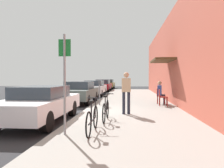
# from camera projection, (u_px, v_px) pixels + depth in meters

# --- Properties ---
(ground_plane) EXTENTS (60.00, 60.00, 0.00)m
(ground_plane) POSITION_uv_depth(u_px,v_px,m) (83.00, 113.00, 9.46)
(ground_plane) COLOR #2D2D30
(sidewalk_slab) EXTENTS (4.50, 32.00, 0.12)m
(sidewalk_slab) POSITION_uv_depth(u_px,v_px,m) (133.00, 107.00, 11.26)
(sidewalk_slab) COLOR #9E9B93
(sidewalk_slab) RESTS_ON ground_plane
(building_facade) EXTENTS (1.40, 32.00, 5.54)m
(building_facade) POSITION_uv_depth(u_px,v_px,m) (179.00, 55.00, 10.99)
(building_facade) COLOR #BC5442
(building_facade) RESTS_ON ground_plane
(parked_car_0) EXTENTS (1.80, 4.40, 1.29)m
(parked_car_0) POSITION_uv_depth(u_px,v_px,m) (40.00, 103.00, 7.54)
(parked_car_0) COLOR silver
(parked_car_0) RESTS_ON ground_plane
(parked_car_1) EXTENTS (1.80, 4.40, 1.36)m
(parked_car_1) POSITION_uv_depth(u_px,v_px,m) (79.00, 92.00, 13.35)
(parked_car_1) COLOR #47514C
(parked_car_1) RESTS_ON ground_plane
(parked_car_2) EXTENTS (1.80, 4.40, 1.35)m
(parked_car_2) POSITION_uv_depth(u_px,v_px,m) (94.00, 88.00, 18.95)
(parked_car_2) COLOR silver
(parked_car_2) RESTS_ON ground_plane
(parked_car_3) EXTENTS (1.80, 4.40, 1.39)m
(parked_car_3) POSITION_uv_depth(u_px,v_px,m) (103.00, 85.00, 25.10)
(parked_car_3) COLOR maroon
(parked_car_3) RESTS_ON ground_plane
(parked_car_4) EXTENTS (1.80, 4.40, 1.37)m
(parked_car_4) POSITION_uv_depth(u_px,v_px,m) (108.00, 84.00, 30.76)
(parked_car_4) COLOR #A58433
(parked_car_4) RESTS_ON ground_plane
(parking_meter) EXTENTS (0.12, 0.10, 1.32)m
(parking_meter) POSITION_uv_depth(u_px,v_px,m) (99.00, 91.00, 11.43)
(parking_meter) COLOR slate
(parking_meter) RESTS_ON sidewalk_slab
(street_sign) EXTENTS (0.32, 0.06, 2.60)m
(street_sign) POSITION_uv_depth(u_px,v_px,m) (65.00, 76.00, 5.47)
(street_sign) COLOR gray
(street_sign) RESTS_ON sidewalk_slab
(bicycle_0) EXTENTS (0.46, 1.71, 0.90)m
(bicycle_0) POSITION_uv_depth(u_px,v_px,m) (92.00, 119.00, 5.65)
(bicycle_0) COLOR black
(bicycle_0) RESTS_ON sidewalk_slab
(bicycle_1) EXTENTS (0.46, 1.71, 0.90)m
(bicycle_1) POSITION_uv_depth(u_px,v_px,m) (106.00, 110.00, 7.24)
(bicycle_1) COLOR black
(bicycle_1) RESTS_ON sidewalk_slab
(cafe_chair_0) EXTENTS (0.46, 0.46, 0.87)m
(cafe_chair_0) POSITION_uv_depth(u_px,v_px,m) (162.00, 96.00, 11.04)
(cafe_chair_0) COLOR maroon
(cafe_chair_0) RESTS_ON sidewalk_slab
(cafe_chair_1) EXTENTS (0.51, 0.51, 0.87)m
(cafe_chair_1) POSITION_uv_depth(u_px,v_px,m) (160.00, 95.00, 11.87)
(cafe_chair_1) COLOR maroon
(cafe_chair_1) RESTS_ON sidewalk_slab
(seated_patron_1) EXTENTS (0.48, 0.42, 1.29)m
(seated_patron_1) POSITION_uv_depth(u_px,v_px,m) (161.00, 92.00, 11.85)
(seated_patron_1) COLOR #232838
(seated_patron_1) RESTS_ON sidewalk_slab
(pedestrian_standing) EXTENTS (0.36, 0.22, 1.70)m
(pedestrian_standing) POSITION_uv_depth(u_px,v_px,m) (126.00, 89.00, 8.53)
(pedestrian_standing) COLOR #232838
(pedestrian_standing) RESTS_ON sidewalk_slab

